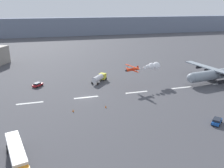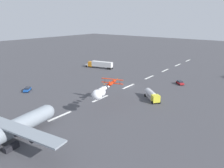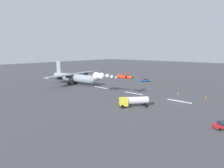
{
  "view_description": "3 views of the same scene",
  "coord_description": "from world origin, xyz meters",
  "px_view_note": "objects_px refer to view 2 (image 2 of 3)",
  "views": [
    {
      "loc": [
        -11.29,
        -70.77,
        28.48
      ],
      "look_at": [
        7.94,
        -2.67,
        4.72
      ],
      "focal_mm": 37.78,
      "sensor_mm": 36.0,
      "label": 1
    },
    {
      "loc": [
        69.31,
        45.35,
        26.49
      ],
      "look_at": [
        17.72,
        5.26,
        6.31
      ],
      "focal_mm": 34.32,
      "sensor_mm": 36.0,
      "label": 2
    },
    {
      "loc": [
        -22.05,
        58.51,
        15.91
      ],
      "look_at": [
        28.38,
        0.0,
        2.31
      ],
      "focal_mm": 30.39,
      "sensor_mm": 36.0,
      "label": 3
    }
  ],
  "objects_px": {
    "semi_truck_orange": "(100,64)",
    "followme_car_yellow": "(27,89)",
    "airport_staff_sedan": "(180,82)",
    "traffic_cone_far": "(104,84)",
    "traffic_cone_near": "(117,79)",
    "stunt_biplane_red": "(101,91)",
    "cargo_transport_plane": "(11,129)",
    "fuel_tanker_truck": "(152,95)"
  },
  "relations": [
    {
      "from": "semi_truck_orange",
      "to": "followme_car_yellow",
      "type": "xyz_separation_m",
      "value": [
        46.53,
        4.2,
        -1.33
      ]
    },
    {
      "from": "traffic_cone_near",
      "to": "followme_car_yellow",
      "type": "bearing_deg",
      "value": -26.65
    },
    {
      "from": "followme_car_yellow",
      "to": "traffic_cone_far",
      "type": "height_order",
      "value": "followme_car_yellow"
    },
    {
      "from": "stunt_biplane_red",
      "to": "fuel_tanker_truck",
      "type": "relative_size",
      "value": 2.0
    },
    {
      "from": "cargo_transport_plane",
      "to": "followme_car_yellow",
      "type": "distance_m",
      "value": 36.09
    },
    {
      "from": "traffic_cone_near",
      "to": "traffic_cone_far",
      "type": "relative_size",
      "value": 1.0
    },
    {
      "from": "followme_car_yellow",
      "to": "traffic_cone_far",
      "type": "distance_m",
      "value": 29.94
    },
    {
      "from": "followme_car_yellow",
      "to": "stunt_biplane_red",
      "type": "bearing_deg",
      "value": 94.14
    },
    {
      "from": "fuel_tanker_truck",
      "to": "traffic_cone_near",
      "type": "relative_size",
      "value": 10.45
    },
    {
      "from": "traffic_cone_far",
      "to": "traffic_cone_near",
      "type": "bearing_deg",
      "value": -178.66
    },
    {
      "from": "airport_staff_sedan",
      "to": "followme_car_yellow",
      "type": "bearing_deg",
      "value": -43.83
    },
    {
      "from": "stunt_biplane_red",
      "to": "cargo_transport_plane",
      "type": "bearing_deg",
      "value": -13.42
    },
    {
      "from": "airport_staff_sedan",
      "to": "traffic_cone_far",
      "type": "distance_m",
      "value": 31.66
    },
    {
      "from": "fuel_tanker_truck",
      "to": "traffic_cone_near",
      "type": "height_order",
      "value": "fuel_tanker_truck"
    },
    {
      "from": "cargo_transport_plane",
      "to": "airport_staff_sedan",
      "type": "distance_m",
      "value": 66.71
    },
    {
      "from": "semi_truck_orange",
      "to": "traffic_cone_near",
      "type": "relative_size",
      "value": 21.38
    },
    {
      "from": "fuel_tanker_truck",
      "to": "traffic_cone_near",
      "type": "xyz_separation_m",
      "value": [
        -13.12,
        -24.34,
        -1.36
      ]
    },
    {
      "from": "stunt_biplane_red",
      "to": "airport_staff_sedan",
      "type": "distance_m",
      "value": 42.54
    },
    {
      "from": "cargo_transport_plane",
      "to": "stunt_biplane_red",
      "type": "distance_m",
      "value": 24.77
    },
    {
      "from": "airport_staff_sedan",
      "to": "traffic_cone_near",
      "type": "xyz_separation_m",
      "value": [
        9.96,
        -25.15,
        -0.44
      ]
    },
    {
      "from": "cargo_transport_plane",
      "to": "traffic_cone_far",
      "type": "height_order",
      "value": "cargo_transport_plane"
    },
    {
      "from": "airport_staff_sedan",
      "to": "traffic_cone_near",
      "type": "relative_size",
      "value": 5.57
    },
    {
      "from": "stunt_biplane_red",
      "to": "airport_staff_sedan",
      "type": "height_order",
      "value": "stunt_biplane_red"
    },
    {
      "from": "fuel_tanker_truck",
      "to": "followme_car_yellow",
      "type": "xyz_separation_m",
      "value": [
        20.88,
        -41.4,
        -0.92
      ]
    },
    {
      "from": "semi_truck_orange",
      "to": "traffic_cone_near",
      "type": "xyz_separation_m",
      "value": [
        12.53,
        21.27,
        -1.77
      ]
    },
    {
      "from": "fuel_tanker_truck",
      "to": "traffic_cone_far",
      "type": "height_order",
      "value": "fuel_tanker_truck"
    },
    {
      "from": "semi_truck_orange",
      "to": "fuel_tanker_truck",
      "type": "bearing_deg",
      "value": 60.65
    },
    {
      "from": "semi_truck_orange",
      "to": "fuel_tanker_truck",
      "type": "relative_size",
      "value": 2.04
    },
    {
      "from": "stunt_biplane_red",
      "to": "followme_car_yellow",
      "type": "height_order",
      "value": "stunt_biplane_red"
    },
    {
      "from": "fuel_tanker_truck",
      "to": "airport_staff_sedan",
      "type": "xyz_separation_m",
      "value": [
        -23.08,
        0.81,
        -0.92
      ]
    },
    {
      "from": "traffic_cone_near",
      "to": "stunt_biplane_red",
      "type": "bearing_deg",
      "value": 29.2
    },
    {
      "from": "followme_car_yellow",
      "to": "cargo_transport_plane",
      "type": "bearing_deg",
      "value": 53.59
    },
    {
      "from": "stunt_biplane_red",
      "to": "semi_truck_orange",
      "type": "relative_size",
      "value": 0.98
    },
    {
      "from": "stunt_biplane_red",
      "to": "followme_car_yellow",
      "type": "xyz_separation_m",
      "value": [
        2.51,
        -34.67,
        -5.8
      ]
    },
    {
      "from": "stunt_biplane_red",
      "to": "followme_car_yellow",
      "type": "bearing_deg",
      "value": -85.86
    },
    {
      "from": "airport_staff_sedan",
      "to": "traffic_cone_far",
      "type": "relative_size",
      "value": 5.57
    },
    {
      "from": "followme_car_yellow",
      "to": "traffic_cone_near",
      "type": "xyz_separation_m",
      "value": [
        -34.01,
        17.07,
        -0.44
      ]
    },
    {
      "from": "fuel_tanker_truck",
      "to": "followme_car_yellow",
      "type": "relative_size",
      "value": 1.83
    },
    {
      "from": "followme_car_yellow",
      "to": "traffic_cone_near",
      "type": "bearing_deg",
      "value": 153.35
    },
    {
      "from": "traffic_cone_near",
      "to": "airport_staff_sedan",
      "type": "bearing_deg",
      "value": 111.61
    },
    {
      "from": "stunt_biplane_red",
      "to": "airport_staff_sedan",
      "type": "xyz_separation_m",
      "value": [
        -41.46,
        7.54,
        -5.8
      ]
    },
    {
      "from": "followme_car_yellow",
      "to": "airport_staff_sedan",
      "type": "distance_m",
      "value": 60.95
    }
  ]
}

